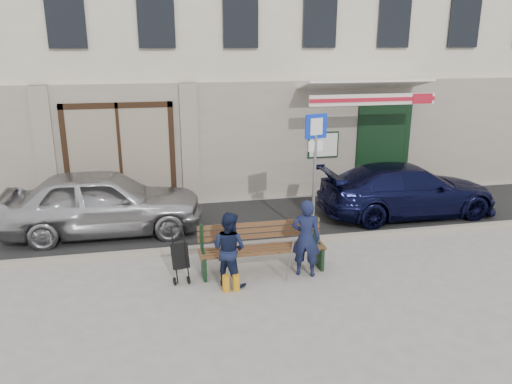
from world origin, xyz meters
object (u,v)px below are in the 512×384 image
object	(u,v)px
car_silver	(104,202)
stroller	(180,257)
woman	(229,249)
bench	(260,249)
parking_sign	(315,157)
car_navy	(408,190)
man	(306,238)

from	to	relation	value
car_silver	stroller	world-z (taller)	car_silver
woman	bench	bearing A→B (deg)	-107.16
parking_sign	stroller	world-z (taller)	parking_sign
car_navy	parking_sign	world-z (taller)	parking_sign
bench	man	xyz separation A→B (m)	(0.80, -0.32, 0.28)
car_navy	woman	distance (m)	5.71
parking_sign	bench	xyz separation A→B (m)	(-1.48, -1.35, -1.41)
parking_sign	bench	bearing A→B (deg)	-151.39
car_silver	car_navy	xyz separation A→B (m)	(7.35, -0.21, -0.10)
car_navy	woman	bearing A→B (deg)	118.98
bench	stroller	distance (m)	1.51
car_silver	stroller	size ratio (longest dim) A/B	4.33
car_navy	man	distance (m)	4.46
parking_sign	stroller	size ratio (longest dim) A/B	2.74
parking_sign	man	xyz separation A→B (m)	(-0.68, -1.68, -1.13)
car_navy	man	size ratio (longest dim) A/B	3.03
bench	woman	world-z (taller)	woman
bench	stroller	world-z (taller)	stroller
bench	car_silver	bearing A→B (deg)	138.94
woman	stroller	distance (m)	0.95
car_silver	man	distance (m)	4.86
stroller	woman	bearing A→B (deg)	-34.83
car_navy	bench	size ratio (longest dim) A/B	1.87
man	parking_sign	bearing A→B (deg)	-88.86
stroller	bench	bearing A→B (deg)	-10.44
woman	stroller	bearing A→B (deg)	18.87
parking_sign	man	bearing A→B (deg)	-126.07
car_silver	bench	bearing A→B (deg)	-130.08
parking_sign	car_silver	bearing A→B (deg)	150.15
car_navy	man	bearing A→B (deg)	127.34
car_navy	stroller	world-z (taller)	car_navy
bench	woman	distance (m)	0.80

